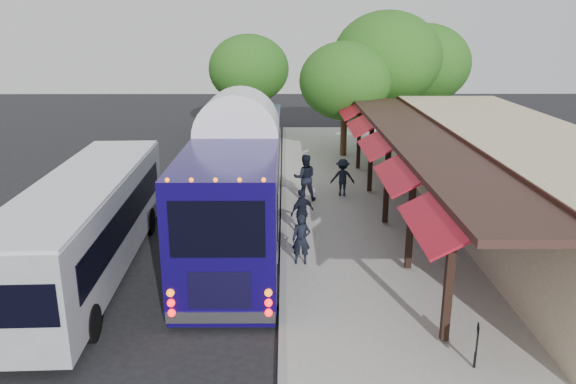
% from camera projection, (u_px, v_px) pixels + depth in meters
% --- Properties ---
extents(ground, '(90.00, 90.00, 0.00)m').
position_uv_depth(ground, '(282.00, 274.00, 16.86)').
color(ground, black).
rests_on(ground, ground).
extents(sidewalk, '(10.00, 40.00, 0.15)m').
position_uv_depth(sidewalk, '(418.00, 226.00, 20.69)').
color(sidewalk, '#9E9B93').
rests_on(sidewalk, ground).
extents(curb, '(0.20, 40.00, 0.16)m').
position_uv_depth(curb, '(284.00, 226.00, 20.67)').
color(curb, gray).
rests_on(curb, ground).
extents(station_shelter, '(8.15, 20.00, 3.60)m').
position_uv_depth(station_shelter, '(515.00, 179.00, 20.20)').
color(station_shelter, tan).
rests_on(station_shelter, ground).
extents(coach_bus, '(2.77, 12.86, 4.10)m').
position_uv_depth(coach_bus, '(239.00, 178.00, 19.08)').
color(coach_bus, '#10064F').
rests_on(coach_bus, ground).
extents(city_bus, '(2.83, 11.11, 2.96)m').
position_uv_depth(city_bus, '(87.00, 222.00, 16.50)').
color(city_bus, gray).
rests_on(city_bus, ground).
extents(ped_a, '(0.59, 0.41, 1.56)m').
position_uv_depth(ped_a, '(301.00, 239.00, 17.07)').
color(ped_a, black).
rests_on(ped_a, sidewalk).
extents(ped_b, '(0.98, 0.79, 1.94)m').
position_uv_depth(ped_b, '(305.00, 178.00, 23.18)').
color(ped_b, black).
rests_on(ped_b, sidewalk).
extents(ped_c, '(1.02, 0.91, 1.66)m').
position_uv_depth(ped_c, '(302.00, 212.00, 19.36)').
color(ped_c, black).
rests_on(ped_c, sidewalk).
extents(ped_d, '(1.03, 0.60, 1.60)m').
position_uv_depth(ped_d, '(343.00, 177.00, 23.87)').
color(ped_d, black).
rests_on(ped_d, sidewalk).
extents(sign_board, '(0.18, 0.43, 0.97)m').
position_uv_depth(sign_board, '(477.00, 340.00, 11.86)').
color(sign_board, black).
rests_on(sign_board, sidewalk).
extents(tree_left, '(4.97, 4.97, 6.37)m').
position_uv_depth(tree_left, '(345.00, 81.00, 30.26)').
color(tree_left, '#382314').
rests_on(tree_left, ground).
extents(tree_mid, '(6.24, 6.24, 7.98)m').
position_uv_depth(tree_mid, '(387.00, 58.00, 32.06)').
color(tree_mid, '#382314').
rests_on(tree_mid, ground).
extents(tree_right, '(5.69, 5.69, 7.28)m').
position_uv_depth(tree_right, '(423.00, 64.00, 34.26)').
color(tree_right, '#382314').
rests_on(tree_right, ground).
extents(tree_far, '(5.17, 5.17, 6.62)m').
position_uv_depth(tree_far, '(249.00, 69.00, 36.05)').
color(tree_far, '#382314').
rests_on(tree_far, ground).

